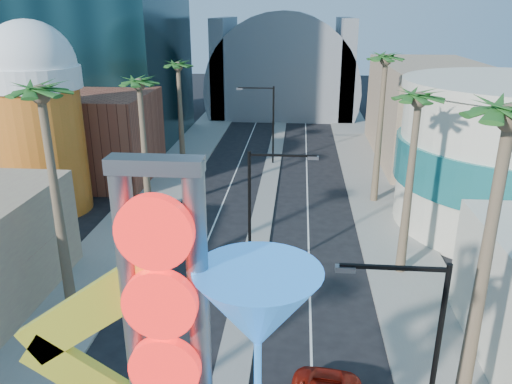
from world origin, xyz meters
The scene contains 16 objects.
sidewalk_west centered at (-9.50, 35.00, 0.07)m, with size 5.00×100.00×0.15m, color gray.
sidewalk_east centered at (9.50, 35.00, 0.07)m, with size 5.00×100.00×0.15m, color gray.
median centered at (0.00, 38.00, 0.07)m, with size 1.60×84.00×0.15m, color gray.
brick_filler_west centered at (-16.00, 38.00, 4.00)m, with size 10.00×10.00×8.00m, color brown.
filler_east centered at (16.00, 48.00, 5.00)m, with size 10.00×20.00×10.00m, color #9F7C67.
beer_mug centered at (-17.00, 30.00, 7.84)m, with size 7.00×7.00×14.50m.
canopy centered at (0.00, 72.00, 4.31)m, with size 22.00×16.00×22.00m.
streetlight_0 centered at (0.55, 20.00, 4.88)m, with size 3.79×0.25×8.00m.
streetlight_1 centered at (-0.55, 44.00, 4.88)m, with size 3.79×0.25×8.00m.
streetlight_2 centered at (6.72, 8.00, 4.83)m, with size 3.45×0.25×8.00m.
palm_1 centered at (-9.00, 16.00, 10.82)m, with size 2.40×2.40×12.70m.
palm_2 centered at (-9.00, 30.00, 9.48)m, with size 2.40×2.40×11.20m.
palm_3 centered at (-9.00, 42.00, 9.48)m, with size 2.40×2.40×11.20m.
palm_5 centered at (9.00, 10.00, 11.27)m, with size 2.40×2.40×13.20m.
palm_6 centered at (9.00, 22.00, 9.93)m, with size 2.40×2.40×11.70m.
palm_7 centered at (9.00, 34.00, 10.82)m, with size 2.40×2.40×12.70m.
Camera 1 is at (2.62, -5.58, 15.09)m, focal length 35.00 mm.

